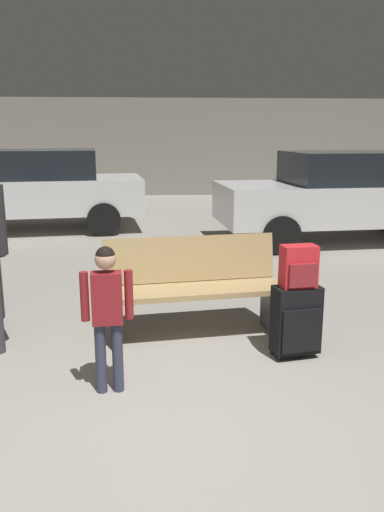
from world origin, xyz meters
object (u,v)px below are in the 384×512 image
(bench, at_px, (194,288))
(child, at_px, (107,304))
(suitcase, at_px, (296,320))
(backpack_bright, at_px, (299,267))
(parked_car_near, at_px, (343,194))
(parked_car_far, at_px, (33,188))

(bench, height_order, child, child)
(suitcase, distance_m, backpack_bright, 0.45)
(suitcase, relative_size, backpack_bright, 1.78)
(suitcase, xyz_separation_m, parked_car_near, (2.05, 4.61, 0.48))
(bench, xyz_separation_m, backpack_bright, (0.79, -0.57, 0.33))
(suitcase, xyz_separation_m, parked_car_far, (-3.40, 6.05, 0.48))
(suitcase, bearing_deg, backpack_bright, -121.90)
(suitcase, height_order, child, child)
(suitcase, bearing_deg, bench, 144.41)
(bench, xyz_separation_m, parked_car_near, (2.85, 4.04, 0.36))
(backpack_bright, relative_size, parked_car_far, 0.08)
(parked_car_near, xyz_separation_m, parked_car_far, (-5.45, 1.44, 0.00))
(parked_car_far, bearing_deg, child, -73.67)
(bench, distance_m, child, 1.27)
(suitcase, bearing_deg, child, -162.03)
(bench, xyz_separation_m, child, (-0.69, -1.05, 0.21))
(parked_car_near, height_order, parked_car_far, same)
(parked_car_far, bearing_deg, parked_car_near, -14.77)
(parked_car_far, bearing_deg, suitcase, -60.68)
(backpack_bright, height_order, parked_car_far, parked_car_far)
(suitcase, distance_m, parked_car_near, 5.07)
(parked_car_near, bearing_deg, bench, -125.15)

